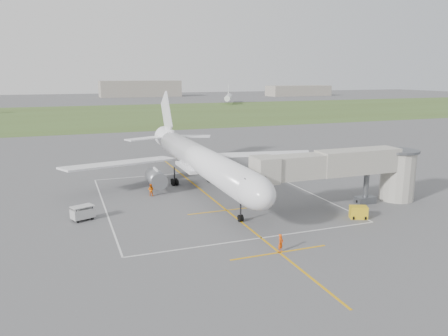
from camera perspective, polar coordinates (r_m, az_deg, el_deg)
name	(u,v)px	position (r m, az deg, el deg)	size (l,w,h in m)	color
ground	(202,191)	(63.23, -2.90, -2.96)	(700.00, 700.00, 0.00)	#555557
grass_strip	(107,115)	(189.84, -14.99, 6.73)	(700.00, 120.00, 0.02)	#465A27
apron_markings	(215,201)	(57.92, -1.15, -4.36)	(28.20, 60.00, 0.01)	orange
airliner	(200,160)	(62.94, -3.15, 1.07)	(38.93, 46.75, 13.52)	white
jet_bridge	(353,169)	(57.45, 16.44, -0.12)	(23.40, 5.00, 7.20)	gray
gpu_unit	(358,212)	(53.38, 17.16, -5.55)	(2.29, 1.96, 1.46)	gold
baggage_cart	(83,213)	(52.90, -17.99, -5.60)	(2.81, 2.27, 1.70)	#B8B8B8
ramp_worker_nose	(281,243)	(42.02, 7.41, -9.70)	(0.64, 0.42, 1.76)	#F24B07
ramp_worker_wing	(151,190)	(61.06, -9.53, -2.82)	(0.84, 0.65, 1.73)	orange
distant_hangars	(62,91)	(323.63, -20.40, 9.35)	(345.00, 49.00, 12.00)	gray
distant_aircraft	(114,101)	(226.39, -14.14, 8.48)	(148.99, 64.52, 8.85)	white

